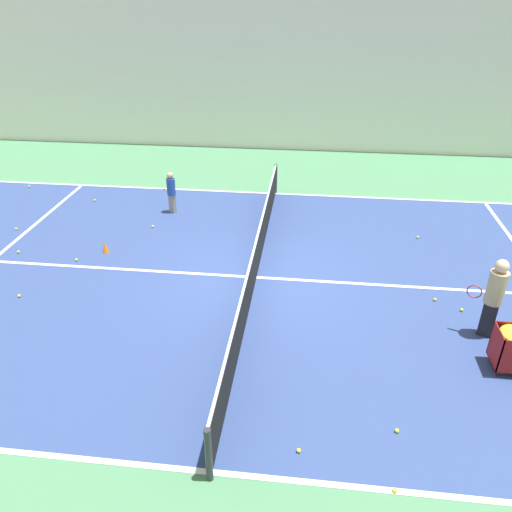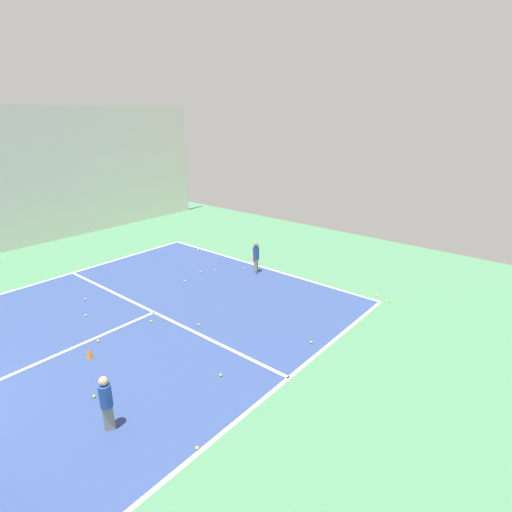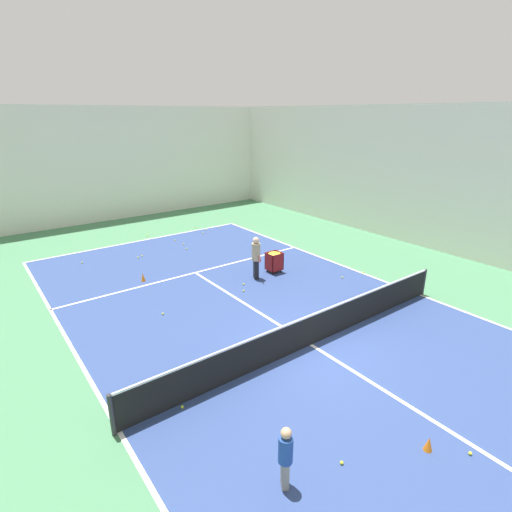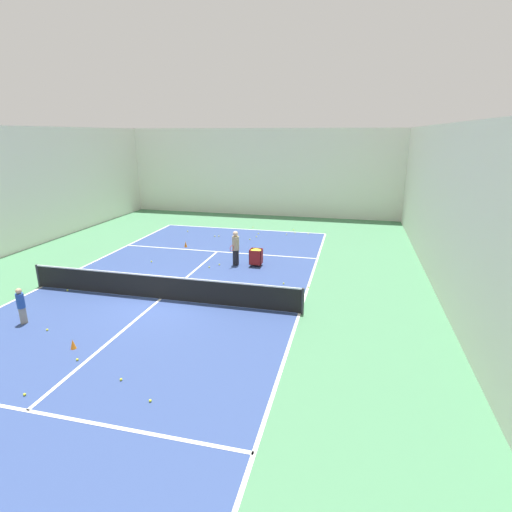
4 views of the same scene
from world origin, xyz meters
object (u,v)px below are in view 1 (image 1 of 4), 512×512
Objects in this scene: tennis_net at (256,259)px; coach_at_net at (494,293)px; child_midcourt at (171,190)px; ball_cart at (512,342)px; training_cone_0 at (105,247)px.

coach_at_net is (1.63, 4.73, 0.46)m from tennis_net.
coach_at_net is 9.25m from child_midcourt.
ball_cart reaches higher than training_cone_0.
child_midcourt is 2.97m from training_cone_0.
child_midcourt is at bearing -11.53° from coach_at_net.
coach_at_net is at bearing 74.45° from training_cone_0.
ball_cart is at bearing 61.54° from tennis_net.
child_midcourt is at bearing -139.99° from tennis_net.
child_midcourt is (-5.14, -7.68, -0.24)m from coach_at_net.
tennis_net is 5.02m from coach_at_net.
training_cone_0 is at bearing -80.10° from child_midcourt.
training_cone_0 is at bearing -111.16° from ball_cart.
training_cone_0 is (-0.80, -4.00, -0.35)m from tennis_net.
ball_cart is (2.61, 4.82, 0.09)m from tennis_net.
ball_cart is (0.99, 0.09, -0.37)m from coach_at_net.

